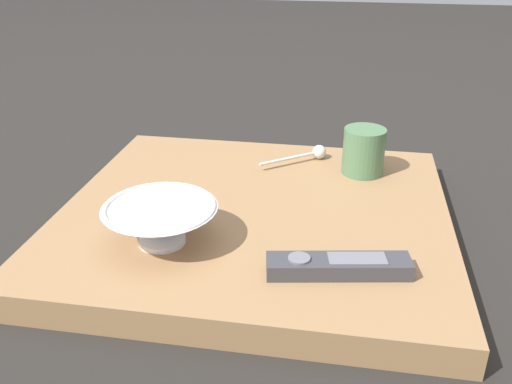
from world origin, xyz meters
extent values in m
plane|color=black|center=(0.00, 0.00, 0.00)|extent=(6.00, 6.00, 0.00)
cube|color=#936D47|center=(0.00, 0.00, 0.02)|extent=(0.63, 0.59, 0.05)
cylinder|color=silver|center=(0.12, 0.13, 0.05)|extent=(0.07, 0.07, 0.01)
cone|color=silver|center=(0.12, 0.13, 0.08)|extent=(0.17, 0.17, 0.05)
torus|color=silver|center=(0.12, 0.13, 0.10)|extent=(0.16, 0.16, 0.01)
cylinder|color=#4C724C|center=(-0.18, -0.17, 0.09)|extent=(0.08, 0.08, 0.09)
cylinder|color=silver|center=(-0.03, -0.19, 0.06)|extent=(0.10, 0.08, 0.01)
sphere|color=silver|center=(-0.09, -0.23, 0.06)|extent=(0.03, 0.03, 0.03)
cube|color=#38383D|center=(-0.14, 0.17, 0.06)|extent=(0.20, 0.08, 0.02)
cylinder|color=slate|center=(-0.09, 0.18, 0.07)|extent=(0.03, 0.03, 0.00)
cube|color=slate|center=(-0.17, 0.17, 0.07)|extent=(0.08, 0.04, 0.00)
camera|label=1|loc=(-0.14, 0.82, 0.48)|focal=39.32mm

